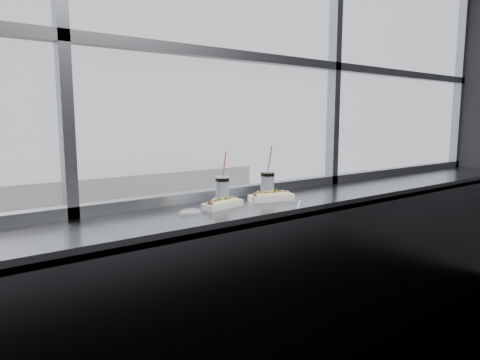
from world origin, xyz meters
TOP-DOWN VIEW (x-y plane):
  - wall_back_lower at (0.00, 1.50)m, footprint 6.00×0.00m
  - window_glass at (0.00, 1.52)m, footprint 6.00×0.00m
  - window_mullions at (0.00, 1.50)m, footprint 6.00×0.08m
  - counter at (0.00, 1.23)m, footprint 6.00×0.55m
  - counter_fascia at (0.00, 0.97)m, footprint 6.00×0.04m
  - hotdog_tray_left at (-0.24, 1.23)m, footprint 0.26×0.12m
  - hotdog_tray_right at (0.11, 1.21)m, footprint 0.30×0.17m
  - soda_cup_left at (-0.19, 1.31)m, footprint 0.09×0.09m
  - soda_cup_right at (0.12, 1.27)m, footprint 0.09×0.09m
  - loose_straw at (0.15, 1.02)m, footprint 0.17×0.15m
  - wrapper at (-0.47, 1.20)m, footprint 0.11×0.08m
  - car_near_d at (7.92, 17.50)m, footprint 2.89×5.78m
  - car_far_c at (10.20, 25.50)m, footprint 2.60×6.03m
  - car_near_e at (12.52, 17.50)m, footprint 2.91×6.40m
  - car_far_b at (3.81, 25.50)m, footprint 2.73×5.99m
  - pedestrian_c at (4.83, 28.58)m, footprint 0.96×0.72m
  - tree_right at (10.41, 29.50)m, footprint 3.19×3.19m

SIDE VIEW (x-z plane):
  - car_near_d at x=7.92m, z-range -10.94..-9.08m
  - car_far_b at x=3.81m, z-range -10.94..-8.98m
  - car_far_c at x=10.20m, z-range -10.94..-8.94m
  - car_near_e at x=12.52m, z-range -10.94..-8.84m
  - pedestrian_c at x=4.83m, z-range -10.96..-8.81m
  - tree_right at x=10.41m, z-range -10.11..-5.13m
  - wall_back_lower at x=0.00m, z-range -2.45..3.55m
  - counter_fascia at x=0.00m, z-range 0.03..1.07m
  - counter at x=0.00m, z-range 1.04..1.10m
  - loose_straw at x=0.15m, z-range 1.10..1.11m
  - wrapper at x=-0.47m, z-range 1.10..1.13m
  - hotdog_tray_left at x=-0.24m, z-range 1.09..1.16m
  - hotdog_tray_right at x=0.11m, z-range 1.09..1.16m
  - soda_cup_left at x=-0.19m, z-range 1.03..1.35m
  - soda_cup_right at x=0.12m, z-range 1.03..1.37m
  - window_glass at x=0.00m, z-range -0.70..5.30m
  - window_mullions at x=0.00m, z-range 1.10..3.50m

